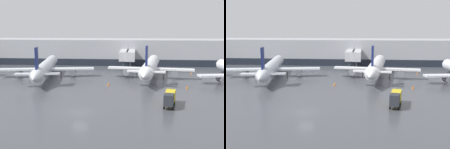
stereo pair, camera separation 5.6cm
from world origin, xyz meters
The scene contains 8 objects.
ground_plane centered at (0.00, 0.00, 0.00)m, with size 320.00×320.00×0.00m, color #424449.
terminal_building centered at (-0.13, 61.81, 4.50)m, with size 160.00×29.66×9.00m.
parked_jet_0 centered at (12.41, 31.19, 3.22)m, with size 22.61×34.68×9.37m.
parked_jet_4 centered at (-15.76, 30.81, 2.73)m, with size 26.11×38.92×9.04m.
service_truck_0 centered at (14.66, 4.71, 1.57)m, with size 2.63×5.75×2.56m.
traffic_cone_0 centered at (24.51, 39.17, 0.29)m, with size 0.43×0.43×0.59m.
traffic_cone_2 centered at (20.06, 19.34, 0.37)m, with size 0.40×0.40×0.74m.
traffic_cone_4 centered at (2.37, 21.34, 0.36)m, with size 0.49×0.49×0.71m.
Camera 2 is at (9.23, -42.54, 13.50)m, focal length 45.00 mm.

